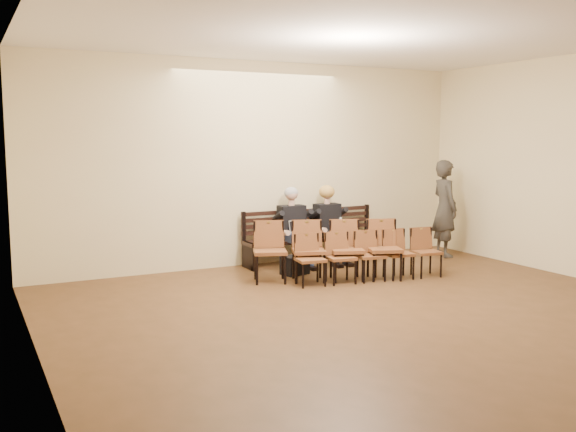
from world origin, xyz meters
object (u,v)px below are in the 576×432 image
at_px(seated_man, 294,227).
at_px(passerby, 445,201).
at_px(bench, 314,250).
at_px(seated_woman, 330,226).
at_px(laptop, 301,235).
at_px(water_bottle, 341,232).
at_px(chair_row_back, 370,256).
at_px(chair_row_front, 328,251).
at_px(bag, 295,265).

distance_m(seated_man, passerby, 2.96).
distance_m(bench, passerby, 2.64).
bearing_deg(seated_woman, laptop, -163.70).
relative_size(water_bottle, passerby, 0.12).
distance_m(seated_woman, laptop, 0.72).
bearing_deg(chair_row_back, chair_row_front, 160.50).
relative_size(laptop, bag, 0.74).
bearing_deg(laptop, seated_man, 87.79).
bearing_deg(bench, seated_woman, -25.19).
relative_size(water_bottle, chair_row_back, 0.10).
xyz_separation_m(bench, chair_row_front, (-0.53, -1.37, 0.24)).
relative_size(seated_woman, laptop, 4.23).
distance_m(chair_row_front, chair_row_back, 0.66).
xyz_separation_m(seated_woman, chair_row_back, (-0.20, -1.56, -0.26)).
bearing_deg(laptop, water_bottle, -11.42).
xyz_separation_m(seated_woman, chair_row_front, (-0.78, -1.25, -0.17)).
bearing_deg(water_bottle, bag, -160.85).
xyz_separation_m(seated_man, laptop, (0.02, -0.20, -0.11)).
bearing_deg(chair_row_back, seated_man, 116.53).
bearing_deg(chair_row_front, seated_woman, 78.81).
bearing_deg(chair_row_back, bench, 100.20).
bearing_deg(bag, laptop, 51.37).
bearing_deg(bag, seated_woman, 31.25).
xyz_separation_m(bench, laptop, (-0.44, -0.32, 0.34)).
bearing_deg(bag, bench, 43.91).
bearing_deg(passerby, bag, 104.02).
xyz_separation_m(seated_woman, bag, (-1.03, -0.62, -0.49)).
bearing_deg(seated_man, seated_woman, 0.00).
xyz_separation_m(passerby, chair_row_back, (-2.39, -1.08, -0.64)).
distance_m(seated_man, seated_woman, 0.71).
bearing_deg(chair_row_back, laptop, 118.20).
bearing_deg(chair_row_front, bench, 89.79).
xyz_separation_m(seated_man, chair_row_front, (-0.07, -1.25, -0.20)).
bearing_deg(bench, passerby, -13.79).
bearing_deg(laptop, chair_row_back, -78.64).
height_order(bag, chair_row_back, chair_row_back).
height_order(seated_man, water_bottle, seated_man).
distance_m(seated_woman, chair_row_front, 1.49).
bearing_deg(chair_row_back, seated_woman, 91.01).
bearing_deg(bag, chair_row_back, -48.51).
distance_m(water_bottle, bag, 1.24).
xyz_separation_m(seated_man, passerby, (2.90, -0.48, 0.36)).
height_order(seated_man, bag, seated_man).
height_order(seated_man, chair_row_front, seated_man).
bearing_deg(seated_man, laptop, -83.72).
height_order(seated_woman, chair_row_back, seated_woman).
bearing_deg(chair_row_front, chair_row_back, -7.06).
distance_m(bench, chair_row_back, 1.69).
distance_m(passerby, chair_row_back, 2.70).
relative_size(bench, chair_row_back, 1.09).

